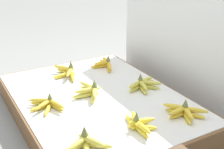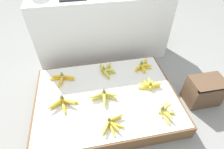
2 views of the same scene
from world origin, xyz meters
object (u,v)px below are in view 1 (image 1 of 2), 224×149
banana_bunch_middle_left (67,72)px  banana_bunch_back_midright (184,112)px  banana_bunch_front_midleft (47,104)px  banana_bunch_middle_midright (139,124)px  banana_bunch_back_left (105,64)px  banana_bunch_middle_midleft (90,91)px  banana_bunch_front_midright (86,143)px  banana_bunch_back_midleft (143,84)px

banana_bunch_middle_left → banana_bunch_back_midright: bearing=22.0°
banana_bunch_front_midleft → banana_bunch_middle_midright: (0.43, 0.33, 0.00)m
banana_bunch_back_left → banana_bunch_middle_midright: bearing=-17.0°
banana_bunch_middle_left → banana_bunch_middle_midright: (0.80, 0.06, -0.00)m
banana_bunch_middle_midleft → banana_bunch_middle_midright: (0.44, 0.05, -0.00)m
banana_bunch_front_midleft → banana_bunch_middle_left: 0.46m
banana_bunch_front_midleft → banana_bunch_middle_left: (-0.37, 0.27, 0.01)m
banana_bunch_front_midright → banana_bunch_middle_midleft: (-0.47, 0.25, 0.00)m
banana_bunch_back_left → banana_bunch_back_midright: 0.83m
banana_bunch_front_midright → banana_bunch_middle_midright: (-0.02, 0.30, -0.00)m
banana_bunch_back_midright → banana_bunch_front_midleft: bearing=-126.5°
banana_bunch_back_left → banana_bunch_back_midright: (0.83, 0.03, -0.00)m
banana_bunch_back_midleft → banana_bunch_middle_left: bearing=-141.7°
banana_bunch_middle_midright → banana_bunch_middle_midleft: bearing=-173.2°
banana_bunch_middle_left → banana_bunch_middle_midright: 0.80m
banana_bunch_middle_left → banana_bunch_back_left: bearing=92.1°
banana_bunch_front_midright → banana_bunch_back_midright: size_ratio=1.09×
banana_bunch_front_midright → banana_bunch_middle_left: bearing=163.3°
banana_bunch_middle_left → banana_bunch_back_left: size_ratio=1.02×
banana_bunch_middle_midleft → banana_bunch_back_midright: 0.57m
banana_bunch_middle_midleft → banana_bunch_back_midleft: size_ratio=1.05×
banana_bunch_middle_midleft → banana_bunch_middle_left: bearing=-179.6°
banana_bunch_front_midleft → banana_bunch_back_midright: (0.45, 0.60, 0.00)m
banana_bunch_back_midright → banana_bunch_front_midright: bearing=-89.9°
banana_bunch_front_midleft → banana_bunch_middle_midleft: 0.28m
banana_bunch_front_midright → banana_bunch_back_left: banana_bunch_front_midright is taller
banana_bunch_middle_left → banana_bunch_back_left: (-0.01, 0.30, -0.00)m
banana_bunch_front_midright → banana_bunch_middle_midright: banana_bunch_front_midright is taller
banana_bunch_middle_midright → banana_bunch_back_midright: 0.28m
banana_bunch_front_midleft → banana_bunch_back_left: banana_bunch_back_left is taller
banana_bunch_middle_midleft → banana_bunch_back_midright: size_ratio=1.19×
banana_bunch_front_midleft → banana_bunch_middle_midleft: banana_bunch_middle_midleft is taller
banana_bunch_middle_midleft → banana_bunch_front_midleft: bearing=-86.3°
banana_bunch_middle_left → banana_bunch_back_midleft: bearing=38.3°
banana_bunch_back_midleft → banana_bunch_front_midright: bearing=-56.0°
banana_bunch_middle_left → banana_bunch_front_midright: bearing=-16.7°
banana_bunch_front_midright → banana_bunch_front_midleft: bearing=-176.5°
banana_bunch_front_midright → banana_bunch_middle_midleft: size_ratio=0.92×
banana_bunch_middle_midleft → banana_bunch_back_left: 0.47m
banana_bunch_back_midleft → banana_bunch_middle_midleft: bearing=-102.2°
banana_bunch_back_left → banana_bunch_middle_left: bearing=-87.9°
banana_bunch_middle_midright → banana_bunch_back_midleft: banana_bunch_back_midleft is taller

